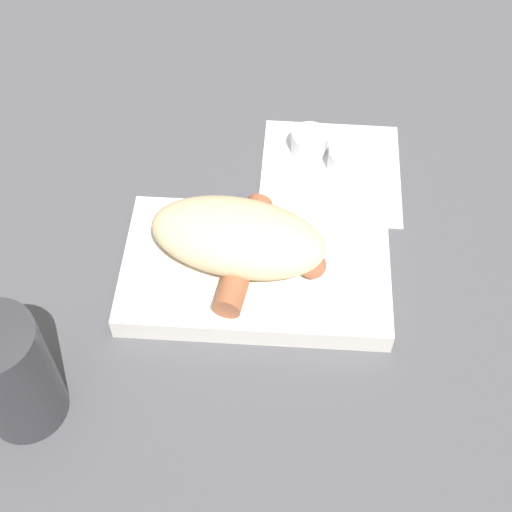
{
  "coord_description": "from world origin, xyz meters",
  "views": [
    {
      "loc": [
        -0.03,
        0.41,
        0.58
      ],
      "look_at": [
        0.0,
        0.0,
        0.04
      ],
      "focal_mm": 50.0,
      "sensor_mm": 36.0,
      "label": 1
    }
  ],
  "objects_px": {
    "condiment_cup_near": "(346,161)",
    "sausage": "(244,252)",
    "bread_roll": "(238,237)",
    "food_tray": "(256,270)",
    "drink_glass": "(11,375)",
    "condiment_cup_far": "(309,144)"
  },
  "relations": [
    {
      "from": "condiment_cup_near",
      "to": "sausage",
      "type": "bearing_deg",
      "value": 56.42
    },
    {
      "from": "food_tray",
      "to": "drink_glass",
      "type": "bearing_deg",
      "value": 38.76
    },
    {
      "from": "food_tray",
      "to": "condiment_cup_near",
      "type": "distance_m",
      "value": 0.18
    },
    {
      "from": "food_tray",
      "to": "condiment_cup_far",
      "type": "relative_size",
      "value": 6.21
    },
    {
      "from": "food_tray",
      "to": "bread_roll",
      "type": "bearing_deg",
      "value": -23.67
    },
    {
      "from": "bread_roll",
      "to": "sausage",
      "type": "xyz_separation_m",
      "value": [
        -0.01,
        0.01,
        -0.01
      ]
    },
    {
      "from": "sausage",
      "to": "condiment_cup_near",
      "type": "height_order",
      "value": "sausage"
    },
    {
      "from": "food_tray",
      "to": "condiment_cup_near",
      "type": "relative_size",
      "value": 6.21
    },
    {
      "from": "sausage",
      "to": "condiment_cup_far",
      "type": "bearing_deg",
      "value": -108.8
    },
    {
      "from": "food_tray",
      "to": "drink_glass",
      "type": "height_order",
      "value": "drink_glass"
    },
    {
      "from": "bread_roll",
      "to": "condiment_cup_near",
      "type": "relative_size",
      "value": 4.34
    },
    {
      "from": "condiment_cup_near",
      "to": "drink_glass",
      "type": "bearing_deg",
      "value": 47.66
    },
    {
      "from": "bread_roll",
      "to": "drink_glass",
      "type": "bearing_deg",
      "value": 43.02
    },
    {
      "from": "food_tray",
      "to": "sausage",
      "type": "xyz_separation_m",
      "value": [
        0.01,
        -0.0,
        0.03
      ]
    },
    {
      "from": "condiment_cup_far",
      "to": "drink_glass",
      "type": "bearing_deg",
      "value": 54.27
    },
    {
      "from": "sausage",
      "to": "bread_roll",
      "type": "bearing_deg",
      "value": -44.1
    },
    {
      "from": "bread_roll",
      "to": "sausage",
      "type": "relative_size",
      "value": 1.15
    },
    {
      "from": "condiment_cup_near",
      "to": "drink_glass",
      "type": "relative_size",
      "value": 0.34
    },
    {
      "from": "condiment_cup_near",
      "to": "condiment_cup_far",
      "type": "xyz_separation_m",
      "value": [
        0.04,
        -0.02,
        0.0
      ]
    },
    {
      "from": "condiment_cup_near",
      "to": "drink_glass",
      "type": "distance_m",
      "value": 0.42
    },
    {
      "from": "food_tray",
      "to": "condiment_cup_far",
      "type": "bearing_deg",
      "value": -105.32
    },
    {
      "from": "bread_roll",
      "to": "condiment_cup_near",
      "type": "distance_m",
      "value": 0.19
    }
  ]
}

